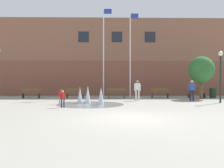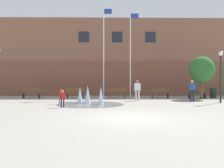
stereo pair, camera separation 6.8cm
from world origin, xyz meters
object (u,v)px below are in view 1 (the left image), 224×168
object	(u,v)px
park_bench_left_of_flagpoles	(31,93)
lamp_post_right_lane	(221,69)
park_bench_under_right_flagpole	(160,93)
adult_watching	(137,89)
street_tree_near_building	(201,70)
park_bench_center	(116,93)
trash_can	(213,93)
park_bench_under_left_flagpole	(75,93)
park_bench_far_right	(196,93)
flagpole_left	(104,49)
flagpole_right	(130,51)
child_with_pink_shirt	(61,95)
child_in_fountain	(63,97)
adult_in_red	(192,89)

from	to	relation	value
park_bench_left_of_flagpoles	lamp_post_right_lane	size ratio (longest dim) A/B	0.45
park_bench_left_of_flagpoles	park_bench_under_right_flagpole	size ratio (longest dim) A/B	1.00
adult_watching	lamp_post_right_lane	distance (m)	6.03
adult_watching	street_tree_near_building	distance (m)	6.03
park_bench_center	lamp_post_right_lane	distance (m)	8.56
street_tree_near_building	trash_can	bearing A→B (deg)	40.37
park_bench_under_left_flagpole	trash_can	xyz separation A→B (m)	(12.53, 0.23, -0.03)
park_bench_far_right	flagpole_left	distance (m)	9.32
flagpole_left	park_bench_left_of_flagpoles	bearing A→B (deg)	-175.07
flagpole_right	street_tree_near_building	xyz separation A→B (m)	(5.84, -1.78, -1.85)
flagpole_right	lamp_post_right_lane	xyz separation A→B (m)	(5.78, -5.06, -1.97)
child_with_pink_shirt	flagpole_right	size ratio (longest dim) A/B	0.12
park_bench_under_left_flagpole	adult_watching	xyz separation A→B (m)	(5.23, -2.67, 0.45)
park_bench_far_right	child_in_fountain	bearing A→B (deg)	-146.13
adult_in_red	trash_can	xyz separation A→B (m)	(3.15, 3.19, -0.48)
adult_in_red	flagpole_left	world-z (taller)	flagpole_left
adult_watching	flagpole_right	distance (m)	4.73
park_bench_center	trash_can	distance (m)	8.84
park_bench_under_right_flagpole	trash_can	distance (m)	4.88
child_with_pink_shirt	adult_watching	size ratio (longest dim) A/B	0.62
park_bench_center	child_in_fountain	bearing A→B (deg)	-115.37
park_bench_under_right_flagpole	flagpole_left	distance (m)	6.53
park_bench_under_right_flagpole	adult_in_red	distance (m)	3.62
park_bench_left_of_flagpoles	park_bench_under_left_flagpole	xyz separation A→B (m)	(3.91, -0.04, 0.00)
flagpole_right	lamp_post_right_lane	size ratio (longest dim) A/B	2.28
park_bench_under_left_flagpole	child_in_fountain	bearing A→B (deg)	-87.00
park_bench_center	child_in_fountain	xyz separation A→B (m)	(-3.32, -7.00, 0.10)
park_bench_under_left_flagpole	street_tree_near_building	distance (m)	11.11
child_with_pink_shirt	flagpole_right	world-z (taller)	flagpole_right
adult_in_red	trash_can	size ratio (longest dim) A/B	1.77
park_bench_center	street_tree_near_building	world-z (taller)	street_tree_near_building
adult_watching	flagpole_right	bearing A→B (deg)	61.23
lamp_post_right_lane	child_with_pink_shirt	bearing A→B (deg)	-175.37
adult_watching	child_with_pink_shirt	bearing A→B (deg)	174.23
park_bench_left_of_flagpoles	lamp_post_right_lane	bearing A→B (deg)	-17.03
flagpole_left	street_tree_near_building	xyz separation A→B (m)	(8.31, -1.78, -2.06)
park_bench_far_right	adult_in_red	xyz separation A→B (m)	(-1.54, -2.94, 0.45)
park_bench_under_right_flagpole	flagpole_right	world-z (taller)	flagpole_right
adult_in_red	flagpole_left	bearing A→B (deg)	160.40
park_bench_center	flagpole_right	distance (m)	4.14
park_bench_under_right_flagpole	adult_watching	size ratio (longest dim) A/B	1.01
park_bench_under_left_flagpole	park_bench_under_right_flagpole	world-z (taller)	same
adult_watching	lamp_post_right_lane	size ratio (longest dim) A/B	0.44
park_bench_center	adult_watching	size ratio (longest dim) A/B	1.01
child_with_pink_shirt	adult_watching	distance (m)	5.99
park_bench_far_right	street_tree_near_building	size ratio (longest dim) A/B	0.44
park_bench_center	park_bench_under_right_flagpole	size ratio (longest dim) A/B	1.00
park_bench_center	adult_watching	bearing A→B (deg)	-59.35
park_bench_under_left_flagpole	adult_in_red	world-z (taller)	adult_in_red
park_bench_center	flagpole_left	xyz separation A→B (m)	(-1.14, 0.68, 4.07)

